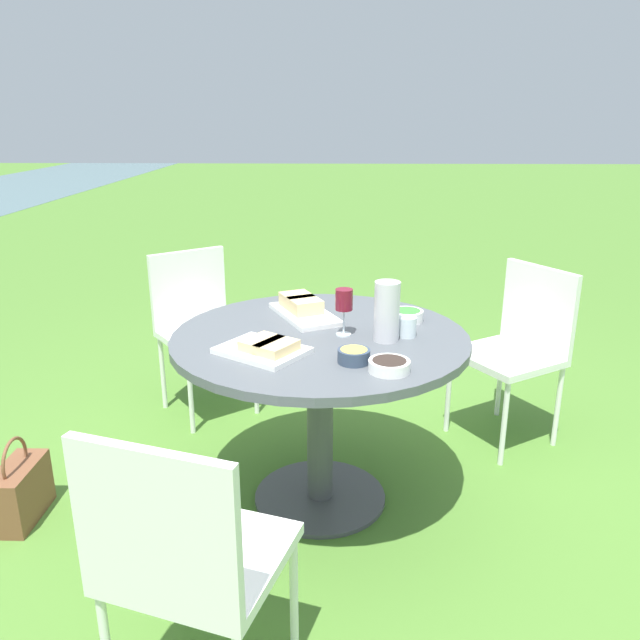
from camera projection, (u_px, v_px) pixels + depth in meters
ground_plane at (320, 498)px, 2.73m from camera, size 40.00×40.00×0.00m
dining_table at (320, 365)px, 2.53m from camera, size 1.19×1.19×0.76m
chair_near_left at (199, 319)px, 3.44m from camera, size 0.60×0.60×0.89m
chair_near_right at (184, 553)px, 1.60m from camera, size 0.53×0.55×0.89m
chair_far_back at (519, 340)px, 3.12m from camera, size 0.60×0.59×0.89m
water_pitcher at (387, 311)px, 2.39m from camera, size 0.11×0.10×0.23m
wine_glass at (344, 302)px, 2.44m from camera, size 0.07×0.07×0.19m
platter_bread_main at (265, 348)px, 2.28m from camera, size 0.36×0.38×0.06m
platter_charcuterie at (303, 308)px, 2.73m from camera, size 0.43×0.34×0.08m
bowl_fries at (354, 355)px, 2.20m from camera, size 0.12×0.12×0.05m
bowl_salad at (407, 315)px, 2.65m from camera, size 0.14×0.14×0.05m
bowl_olives at (389, 365)px, 2.12m from camera, size 0.14×0.14×0.04m
cup_water_near at (407, 327)px, 2.46m from camera, size 0.07×0.07×0.08m
handbag at (20, 491)px, 2.56m from camera, size 0.30×0.14×0.37m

